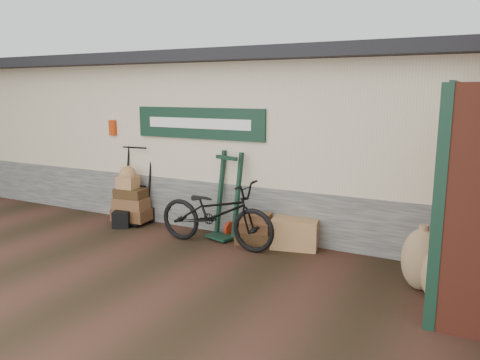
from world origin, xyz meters
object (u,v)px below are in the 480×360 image
(suitcase_stack, at_px, (255,228))
(green_barrow, at_px, (227,196))
(bicycle, at_px, (216,209))
(black_trunk, at_px, (122,219))
(porter_trolley, at_px, (136,180))
(wicker_hamper, at_px, (295,233))

(suitcase_stack, bearing_deg, green_barrow, 172.61)
(bicycle, bearing_deg, black_trunk, 87.80)
(porter_trolley, relative_size, suitcase_stack, 2.78)
(wicker_hamper, bearing_deg, black_trunk, -172.78)
(porter_trolley, bearing_deg, black_trunk, -94.70)
(suitcase_stack, distance_m, bicycle, 0.73)
(green_barrow, distance_m, suitcase_stack, 0.75)
(porter_trolley, height_order, bicycle, porter_trolley)
(green_barrow, height_order, wicker_hamper, green_barrow)
(porter_trolley, relative_size, black_trunk, 5.39)
(porter_trolley, distance_m, wicker_hamper, 3.34)
(black_trunk, height_order, bicycle, bicycle)
(suitcase_stack, relative_size, bicycle, 0.28)
(porter_trolley, xyz_separation_m, green_barrow, (2.05, -0.08, -0.08))
(black_trunk, xyz_separation_m, bicycle, (2.09, -0.08, 0.46))
(green_barrow, xyz_separation_m, black_trunk, (-2.05, -0.36, -0.59))
(bicycle, bearing_deg, suitcase_stack, -54.44)
(porter_trolley, height_order, green_barrow, porter_trolley)
(porter_trolley, bearing_deg, green_barrow, -7.78)
(bicycle, bearing_deg, green_barrow, 5.94)
(porter_trolley, height_order, suitcase_stack, porter_trolley)
(green_barrow, distance_m, bicycle, 0.47)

